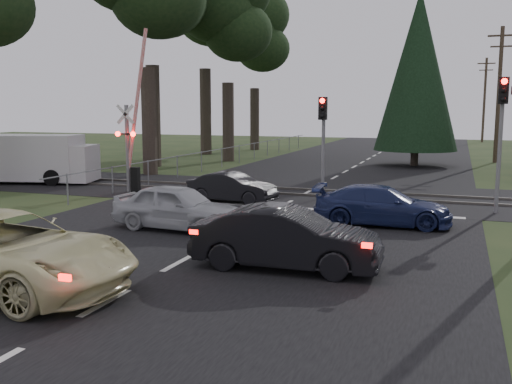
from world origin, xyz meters
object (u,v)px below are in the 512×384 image
at_px(dark_car_far, 232,188).
at_px(white_van, 35,159).
at_px(utility_pole_mid, 499,92).
at_px(blue_sedan, 382,206).
at_px(traffic_signal_center, 323,130).
at_px(silver_car, 178,207).
at_px(utility_pole_far, 484,98).
at_px(crossing_signal, 132,145).
at_px(cream_coupe, 3,252).
at_px(traffic_signal_right, 503,118).
at_px(dark_hatchback, 286,239).

xyz_separation_m(dark_car_far, white_van, (-11.41, 2.26, 0.62)).
relative_size(utility_pole_mid, white_van, 1.41).
bearing_deg(blue_sedan, traffic_signal_center, 29.00).
bearing_deg(blue_sedan, silver_car, 111.38).
bearing_deg(dark_car_far, white_van, 84.27).
distance_m(traffic_signal_center, utility_pole_mid, 20.82).
bearing_deg(traffic_signal_center, blue_sedan, -56.55).
relative_size(utility_pole_far, blue_sedan, 2.11).
height_order(utility_pole_mid, dark_car_far, utility_pole_mid).
bearing_deg(blue_sedan, crossing_signal, 67.74).
height_order(cream_coupe, silver_car, cream_coupe).
bearing_deg(utility_pole_far, white_van, -116.57).
bearing_deg(traffic_signal_right, dark_hatchback, -118.83).
relative_size(traffic_signal_right, dark_hatchback, 1.09).
xyz_separation_m(traffic_signal_right, utility_pole_mid, (0.95, 20.53, 1.41)).
bearing_deg(dark_hatchback, silver_car, 53.25).
bearing_deg(traffic_signal_right, cream_coupe, -128.56).
distance_m(silver_car, dark_car_far, 5.31).
relative_size(crossing_signal, blue_sedan, 1.63).
height_order(crossing_signal, dark_hatchback, crossing_signal).
relative_size(silver_car, white_van, 0.63).
bearing_deg(traffic_signal_center, white_van, 178.93).
height_order(crossing_signal, utility_pole_far, utility_pole_far).
relative_size(utility_pole_mid, silver_car, 2.22).
bearing_deg(blue_sedan, dark_car_far, 63.09).
relative_size(traffic_signal_right, cream_coupe, 0.83).
xyz_separation_m(traffic_signal_right, cream_coupe, (-9.94, -12.47, -2.53)).
distance_m(crossing_signal, cream_coupe, 13.74).
bearing_deg(silver_car, dark_car_far, 8.69).
xyz_separation_m(cream_coupe, white_van, (-11.14, 13.94, 0.41)).
bearing_deg(white_van, utility_pole_mid, 25.65).
distance_m(utility_pole_far, cream_coupe, 59.14).
relative_size(crossing_signal, dark_car_far, 1.97).
relative_size(dark_car_far, white_van, 0.55).
xyz_separation_m(dark_hatchback, dark_car_far, (-4.67, 8.29, -0.13)).
relative_size(traffic_signal_center, utility_pole_far, 0.46).
bearing_deg(utility_pole_mid, traffic_signal_right, -92.66).
height_order(traffic_signal_right, utility_pole_mid, utility_pole_mid).
xyz_separation_m(traffic_signal_center, utility_pole_far, (7.50, 44.32, 1.92)).
xyz_separation_m(crossing_signal, blue_sedan, (11.25, -3.61, -1.44)).
bearing_deg(dark_hatchback, crossing_signal, 44.28).
bearing_deg(silver_car, utility_pole_mid, -16.24).
xyz_separation_m(crossing_signal, traffic_signal_center, (8.27, 0.89, 0.75)).
bearing_deg(crossing_signal, utility_pole_mid, 52.03).
height_order(cream_coupe, blue_sedan, cream_coupe).
xyz_separation_m(cream_coupe, silver_car, (0.63, 6.39, -0.10)).
bearing_deg(white_van, crossing_signal, -25.73).
bearing_deg(silver_car, cream_coupe, 179.25).
bearing_deg(utility_pole_mid, cream_coupe, -108.27).
height_order(cream_coupe, dark_car_far, cream_coupe).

